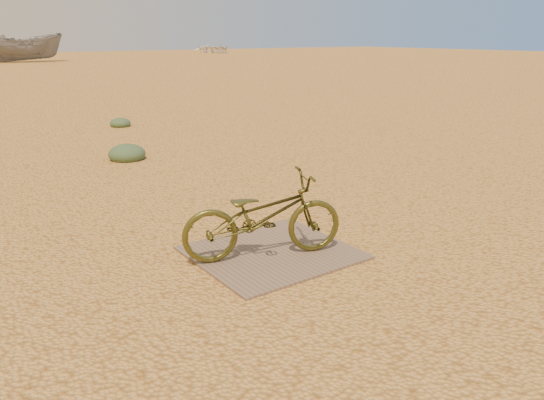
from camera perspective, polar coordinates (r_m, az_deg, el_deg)
ground at (r=5.34m, az=1.18°, el=-3.76°), size 120.00×120.00×0.00m
plywood_board at (r=4.89m, az=0.00°, el=-5.66°), size 1.38×1.27×0.02m
bicycle at (r=4.66m, az=-0.97°, el=-1.76°), size 1.52×0.94×0.76m
boat_mid_right at (r=43.03m, az=-24.98°, el=14.64°), size 5.23×2.08×2.01m
boat_far_right at (r=59.11m, az=-6.19°, el=15.95°), size 3.59×4.91×0.99m
kale_a at (r=8.87m, az=-15.29°, el=4.24°), size 0.59×0.59×0.32m
kale_b at (r=12.13m, az=-15.98°, el=7.61°), size 0.44×0.44×0.24m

